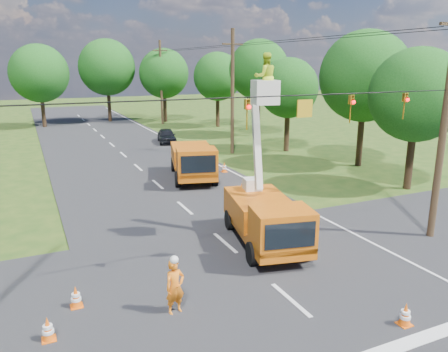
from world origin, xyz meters
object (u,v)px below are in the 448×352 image
traffic_cone_1 (405,315)px  tree_far_b (107,67)px  traffic_cone_3 (241,189)px  pole_right_near (445,120)px  traffic_cone_2 (234,211)px  tree_far_a (39,73)px  tree_right_b (365,76)px  tree_right_c (288,88)px  pole_right_mid (232,92)px  tree_far_c (164,74)px  traffic_cone_5 (48,329)px  traffic_cone_7 (224,167)px  bucket_truck (266,206)px  tree_right_e (218,77)px  tree_right_d (259,70)px  ground_worker (175,287)px  traffic_cone_4 (76,297)px  distant_car (167,136)px  tree_right_a (417,95)px  second_truck (193,160)px  pole_right_far (161,82)px

traffic_cone_1 → tree_far_b: 49.93m
traffic_cone_3 → pole_right_near: pole_right_near is taller
traffic_cone_2 → tree_far_a: (-6.70, 37.32, 5.83)m
tree_right_b → tree_right_c: 7.31m
traffic_cone_2 → pole_right_mid: (6.80, 14.32, 4.75)m
tree_far_b → tree_far_c: bearing=-24.8°
traffic_cone_5 → traffic_cone_7: same height
bucket_truck → pole_right_near: (7.02, -2.24, 3.43)m
tree_right_e → traffic_cone_1: bearing=-106.3°
traffic_cone_7 → pole_right_near: pole_right_near is taller
tree_right_d → tree_far_b: bearing=123.2°
ground_worker → pole_right_near: bearing=-6.6°
tree_right_d → tree_far_a: (-19.80, 16.00, -0.49)m
ground_worker → traffic_cone_5: bearing=166.1°
traffic_cone_2 → traffic_cone_5: bearing=-142.9°
tree_far_b → traffic_cone_4: bearing=-101.7°
traffic_cone_4 → tree_right_c: bearing=43.7°
distant_car → traffic_cone_5: bearing=-101.7°
ground_worker → traffic_cone_5: 3.63m
bucket_truck → traffic_cone_4: 8.04m
traffic_cone_4 → ground_worker: bearing=-30.1°
tree_right_a → tree_far_c: bearing=96.3°
ground_worker → tree_right_c: tree_right_c is taller
distant_car → tree_far_c: bearing=84.9°
tree_right_b → tree_right_d: tree_right_d is taller
second_truck → tree_far_c: (6.96, 28.56, 4.81)m
ground_worker → second_truck: bearing=55.4°
tree_right_b → tree_far_b: (-12.00, 33.00, 0.37)m
traffic_cone_7 → tree_right_e: bearing=67.3°
pole_right_near → pole_right_far: bearing=90.0°
traffic_cone_7 → tree_far_c: (4.38, 27.78, 5.70)m
ground_worker → traffic_cone_1: 6.73m
tree_right_a → tree_right_c: bearing=91.3°
bucket_truck → pole_right_far: (7.02, 37.76, 3.43)m
second_truck → tree_far_a: (-7.54, 29.56, 4.93)m
tree_right_e → tree_far_b: tree_far_b is taller
pole_right_near → tree_right_b: pole_right_near is taller
tree_right_c → distant_car: bearing=135.5°
tree_right_b → tree_right_c: size_ratio=1.23×
ground_worker → traffic_cone_2: ground_worker is taller
tree_right_c → tree_far_b: bearing=111.4°
tree_right_c → tree_far_a: bearing=127.2°
traffic_cone_2 → tree_far_b: (1.30, 39.32, 6.45)m
traffic_cone_7 → tree_far_c: tree_far_c is taller
second_truck → traffic_cone_2: 7.85m
pole_right_mid → tree_right_a: bearing=-70.3°
traffic_cone_7 → bucket_truck: bearing=-106.9°
tree_right_a → tree_right_d: (1.30, 21.00, 1.12)m
bucket_truck → traffic_cone_7: size_ratio=10.91×
tree_far_a → ground_worker: bearing=-88.1°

